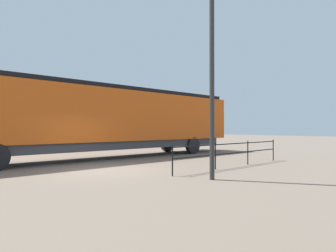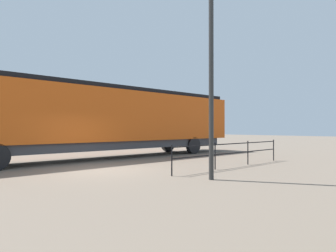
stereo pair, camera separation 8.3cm
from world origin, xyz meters
name	(u,v)px [view 1 (the left image)]	position (x,y,z in m)	size (l,w,h in m)	color
ground_plane	(104,170)	(0.00, 0.00, 0.00)	(120.00, 120.00, 0.00)	#756656
locomotive	(115,118)	(-3.92, 2.91, 2.27)	(2.82, 17.94, 4.02)	#D15114
lamp_post	(212,47)	(4.31, 1.53, 4.38)	(0.45, 0.45, 6.72)	#2D2D2D
platform_fence	(233,150)	(2.92, 4.67, 0.73)	(0.05, 7.30, 1.10)	black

